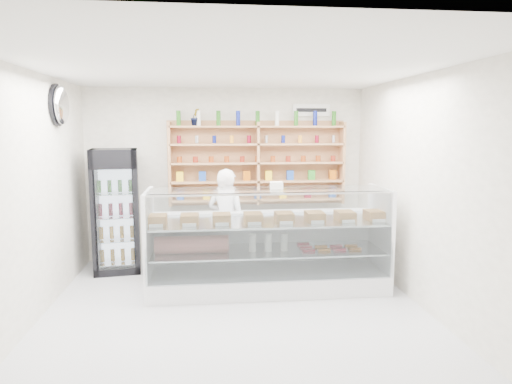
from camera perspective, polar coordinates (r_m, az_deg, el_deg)
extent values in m
plane|color=silver|center=(5.44, -2.37, -15.40)|extent=(5.00, 5.00, 0.00)
plane|color=white|center=(5.03, -2.56, 15.30)|extent=(5.00, 5.00, 0.00)
plane|color=white|center=(7.53, -3.72, 2.20)|extent=(4.50, 0.00, 4.50)
plane|color=white|center=(2.62, 1.22, -8.93)|extent=(4.50, 0.00, 4.50)
plane|color=white|center=(5.39, -27.05, -0.98)|extent=(0.00, 5.00, 5.00)
plane|color=white|center=(5.66, 20.91, -0.25)|extent=(0.00, 5.00, 5.00)
cube|color=white|center=(6.26, 1.46, -10.91)|extent=(3.15, 0.89, 0.26)
cube|color=white|center=(6.52, 0.98, -5.88)|extent=(3.15, 0.05, 0.66)
cube|color=silver|center=(6.14, 1.47, -7.34)|extent=(3.03, 0.79, 0.02)
cube|color=silver|center=(6.05, 1.48, -3.78)|extent=(3.09, 0.82, 0.02)
cube|color=silver|center=(5.65, 2.07, -5.77)|extent=(3.09, 0.13, 1.10)
cube|color=silver|center=(5.92, 1.57, 0.31)|extent=(3.09, 0.63, 0.01)
imported|color=silver|center=(6.71, -3.71, -3.79)|extent=(0.68, 0.58, 1.58)
cube|color=black|center=(7.19, -17.09, -2.23)|extent=(0.75, 0.73, 1.85)
cube|color=#300539|center=(6.81, -18.17, 3.86)|extent=(0.65, 0.11, 0.26)
cube|color=silver|center=(6.90, -17.89, -3.38)|extent=(0.56, 0.08, 1.46)
cube|color=tan|center=(7.37, -10.70, 3.44)|extent=(0.04, 0.28, 1.33)
cube|color=tan|center=(7.39, 0.20, 3.59)|extent=(0.04, 0.28, 1.33)
cube|color=tan|center=(7.67, 10.67, 3.62)|extent=(0.04, 0.28, 1.33)
cube|color=tan|center=(7.46, 0.20, -0.93)|extent=(2.80, 0.28, 0.03)
cube|color=tan|center=(7.42, 0.20, 1.36)|extent=(2.80, 0.28, 0.03)
cube|color=tan|center=(7.39, 0.20, 3.67)|extent=(2.80, 0.28, 0.03)
cube|color=tan|center=(7.37, 0.21, 5.99)|extent=(2.80, 0.28, 0.03)
cube|color=tan|center=(7.37, 0.21, 8.17)|extent=(2.80, 0.28, 0.03)
imported|color=#1E6626|center=(7.33, -7.61, 9.26)|extent=(0.18, 0.16, 0.27)
ellipsoid|color=silver|center=(6.46, -23.18, 9.94)|extent=(0.15, 0.50, 0.50)
cube|color=white|center=(7.65, 6.91, 10.13)|extent=(0.62, 0.03, 0.20)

